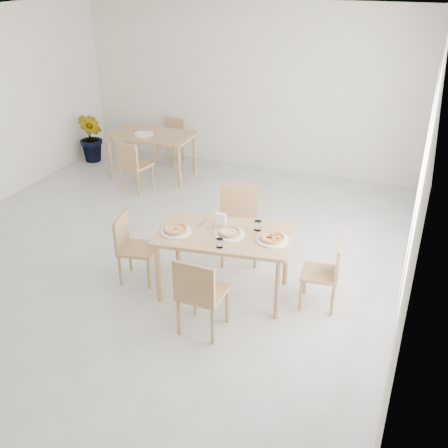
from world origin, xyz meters
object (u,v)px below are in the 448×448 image
at_px(plate_pepperoni, 272,240).
at_px(second_table, 152,139).
at_px(plate_empty, 144,134).
at_px(potted_plant, 92,137).
at_px(chair_east, 327,270).
at_px(pizza_mushroom, 229,232).
at_px(pizza_margherita, 176,229).
at_px(pizza_pepperoni, 272,238).
at_px(plate_mushroom, 229,234).
at_px(tumbler_b, 258,226).
at_px(chair_north, 239,217).
at_px(chair_back_n, 172,137).
at_px(main_table, 224,241).
at_px(napkin_holder, 221,220).
at_px(tumbler_a, 220,243).
at_px(chair_back_s, 132,163).
at_px(chair_south, 199,291).
at_px(plate_margherita, 176,231).
at_px(chair_west, 131,244).

bearing_deg(plate_pepperoni, second_table, 136.67).
bearing_deg(plate_empty, potted_plant, 166.64).
distance_m(chair_east, pizza_mushroom, 1.10).
xyz_separation_m(pizza_margherita, pizza_pepperoni, (1.01, 0.20, 0.00)).
height_order(plate_mushroom, tumbler_b, tumbler_b).
distance_m(chair_north, chair_back_n, 3.65).
distance_m(main_table, napkin_holder, 0.25).
height_order(main_table, tumbler_b, tumbler_b).
distance_m(pizza_mushroom, pizza_pepperoni, 0.46).
height_order(main_table, chair_east, chair_east).
height_order(plate_mushroom, second_table, plate_mushroom).
distance_m(plate_mushroom, pizza_mushroom, 0.02).
bearing_deg(chair_back_n, chair_east, -39.90).
relative_size(tumbler_a, chair_back_s, 0.11).
distance_m(pizza_mushroom, second_table, 3.79).
relative_size(chair_south, potted_plant, 0.93).
height_order(pizza_pepperoni, napkin_holder, napkin_holder).
xyz_separation_m(main_table, tumbler_a, (0.07, -0.29, 0.13)).
bearing_deg(main_table, chair_back_n, 115.95).
distance_m(tumbler_a, potted_plant, 5.11).
height_order(chair_back_n, plate_empty, chair_back_n).
distance_m(main_table, chair_north, 0.84).
distance_m(pizza_mushroom, tumbler_b, 0.33).
bearing_deg(pizza_pepperoni, plate_empty, 138.52).
xyz_separation_m(chair_south, plate_empty, (-2.57, 3.50, 0.26)).
relative_size(chair_east, tumbler_a, 8.36).
height_order(plate_margherita, chair_back_s, chair_back_s).
xyz_separation_m(main_table, potted_plant, (-3.79, 3.04, -0.20)).
distance_m(chair_south, plate_margherita, 0.84).
bearing_deg(chair_north, pizza_mushroom, -97.81).
height_order(chair_south, napkin_holder, napkin_holder).
bearing_deg(napkin_holder, chair_east, -9.43).
xyz_separation_m(tumbler_b, chair_back_s, (-2.70, 1.89, -0.31)).
distance_m(plate_pepperoni, napkin_holder, 0.64).
distance_m(plate_margherita, second_table, 3.57).
xyz_separation_m(chair_south, chair_east, (1.06, 0.93, -0.05)).
relative_size(chair_south, tumbler_b, 8.13).
xyz_separation_m(main_table, pizza_margherita, (-0.49, -0.16, 0.12)).
height_order(second_table, plate_empty, plate_empty).
xyz_separation_m(plate_margherita, tumbler_b, (0.80, 0.37, 0.04)).
bearing_deg(napkin_holder, tumbler_a, -78.87).
xyz_separation_m(chair_west, plate_margherita, (0.60, -0.03, 0.29)).
relative_size(chair_back_s, plate_empty, 2.63).
xyz_separation_m(chair_south, pizza_pepperoni, (0.48, 0.80, 0.28)).
bearing_deg(napkin_holder, chair_back_s, 129.77).
distance_m(main_table, chair_back_n, 4.39).
relative_size(second_table, potted_plant, 1.56).
xyz_separation_m(tumbler_b, napkin_holder, (-0.41, -0.05, 0.02)).
xyz_separation_m(pizza_pepperoni, napkin_holder, (-0.63, 0.12, 0.04)).
bearing_deg(chair_back_s, chair_west, 130.62).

